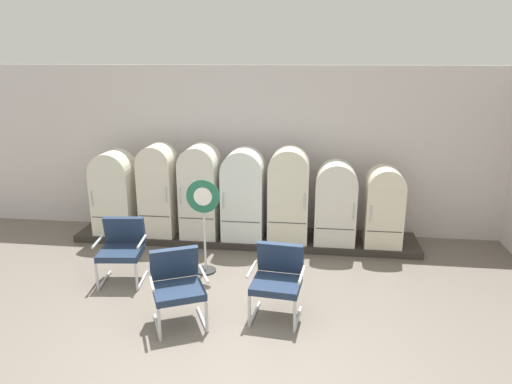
{
  "coord_description": "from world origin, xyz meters",
  "views": [
    {
      "loc": [
        1.22,
        -4.87,
        3.25
      ],
      "look_at": [
        0.24,
        2.75,
        1.01
      ],
      "focal_mm": 32.99,
      "sensor_mm": 36.0,
      "label": 1
    }
  ],
  "objects_px": {
    "refrigerator_0": "(115,190)",
    "armchair_center": "(177,283)",
    "refrigerator_4": "(289,192)",
    "armchair_left": "(122,246)",
    "refrigerator_1": "(158,187)",
    "refrigerator_2": "(200,188)",
    "refrigerator_5": "(335,201)",
    "refrigerator_6": "(384,204)",
    "armchair_right": "(278,277)",
    "refrigerator_3": "(244,192)",
    "sign_stand": "(204,225)"
  },
  "relations": [
    {
      "from": "refrigerator_1",
      "to": "armchair_left",
      "type": "relative_size",
      "value": 1.75
    },
    {
      "from": "refrigerator_6",
      "to": "armchair_right",
      "type": "bearing_deg",
      "value": -124.63
    },
    {
      "from": "refrigerator_1",
      "to": "armchair_right",
      "type": "height_order",
      "value": "refrigerator_1"
    },
    {
      "from": "armchair_left",
      "to": "refrigerator_3",
      "type": "bearing_deg",
      "value": 45.77
    },
    {
      "from": "refrigerator_2",
      "to": "armchair_left",
      "type": "distance_m",
      "value": 1.89
    },
    {
      "from": "refrigerator_1",
      "to": "refrigerator_2",
      "type": "distance_m",
      "value": 0.76
    },
    {
      "from": "armchair_right",
      "to": "refrigerator_2",
      "type": "bearing_deg",
      "value": 123.64
    },
    {
      "from": "refrigerator_6",
      "to": "refrigerator_3",
      "type": "bearing_deg",
      "value": 179.75
    },
    {
      "from": "refrigerator_5",
      "to": "refrigerator_0",
      "type": "bearing_deg",
      "value": 179.87
    },
    {
      "from": "refrigerator_0",
      "to": "refrigerator_6",
      "type": "xyz_separation_m",
      "value": [
        4.76,
        -0.01,
        -0.08
      ]
    },
    {
      "from": "armchair_right",
      "to": "sign_stand",
      "type": "bearing_deg",
      "value": 137.75
    },
    {
      "from": "armchair_right",
      "to": "refrigerator_6",
      "type": "bearing_deg",
      "value": 55.37
    },
    {
      "from": "refrigerator_1",
      "to": "refrigerator_6",
      "type": "height_order",
      "value": "refrigerator_1"
    },
    {
      "from": "refrigerator_4",
      "to": "armchair_left",
      "type": "relative_size",
      "value": 1.75
    },
    {
      "from": "armchair_center",
      "to": "armchair_left",
      "type": "bearing_deg",
      "value": 137.94
    },
    {
      "from": "refrigerator_1",
      "to": "refrigerator_3",
      "type": "xyz_separation_m",
      "value": [
        1.53,
        0.02,
        -0.03
      ]
    },
    {
      "from": "refrigerator_0",
      "to": "refrigerator_4",
      "type": "distance_m",
      "value": 3.15
    },
    {
      "from": "armchair_right",
      "to": "sign_stand",
      "type": "distance_m",
      "value": 1.66
    },
    {
      "from": "refrigerator_0",
      "to": "armchair_center",
      "type": "xyz_separation_m",
      "value": [
        1.93,
        -2.65,
        -0.38
      ]
    },
    {
      "from": "refrigerator_3",
      "to": "refrigerator_4",
      "type": "relative_size",
      "value": 0.97
    },
    {
      "from": "refrigerator_5",
      "to": "refrigerator_6",
      "type": "relative_size",
      "value": 1.05
    },
    {
      "from": "refrigerator_1",
      "to": "refrigerator_2",
      "type": "bearing_deg",
      "value": 3.95
    },
    {
      "from": "refrigerator_3",
      "to": "refrigerator_5",
      "type": "xyz_separation_m",
      "value": [
        1.59,
        -0.01,
        -0.1
      ]
    },
    {
      "from": "refrigerator_0",
      "to": "refrigerator_6",
      "type": "distance_m",
      "value": 4.76
    },
    {
      "from": "refrigerator_5",
      "to": "refrigerator_2",
      "type": "bearing_deg",
      "value": 178.88
    },
    {
      "from": "refrigerator_3",
      "to": "refrigerator_6",
      "type": "distance_m",
      "value": 2.4
    },
    {
      "from": "refrigerator_1",
      "to": "armchair_left",
      "type": "xyz_separation_m",
      "value": [
        -0.04,
        -1.6,
        -0.46
      ]
    },
    {
      "from": "refrigerator_1",
      "to": "refrigerator_4",
      "type": "distance_m",
      "value": 2.32
    },
    {
      "from": "refrigerator_0",
      "to": "sign_stand",
      "type": "relative_size",
      "value": 1.01
    },
    {
      "from": "refrigerator_0",
      "to": "sign_stand",
      "type": "bearing_deg",
      "value": -32.25
    },
    {
      "from": "refrigerator_4",
      "to": "armchair_right",
      "type": "height_order",
      "value": "refrigerator_4"
    },
    {
      "from": "refrigerator_2",
      "to": "refrigerator_4",
      "type": "relative_size",
      "value": 1.01
    },
    {
      "from": "refrigerator_0",
      "to": "refrigerator_6",
      "type": "relative_size",
      "value": 1.11
    },
    {
      "from": "refrigerator_0",
      "to": "refrigerator_3",
      "type": "xyz_separation_m",
      "value": [
        2.36,
        0.0,
        0.05
      ]
    },
    {
      "from": "refrigerator_6",
      "to": "armchair_left",
      "type": "bearing_deg",
      "value": -157.94
    },
    {
      "from": "refrigerator_2",
      "to": "armchair_center",
      "type": "xyz_separation_m",
      "value": [
        0.35,
        -2.69,
        -0.46
      ]
    },
    {
      "from": "armchair_left",
      "to": "refrigerator_4",
      "type": "bearing_deg",
      "value": 34.43
    },
    {
      "from": "refrigerator_3",
      "to": "armchair_left",
      "type": "relative_size",
      "value": 1.7
    },
    {
      "from": "refrigerator_5",
      "to": "refrigerator_6",
      "type": "height_order",
      "value": "refrigerator_5"
    },
    {
      "from": "armchair_left",
      "to": "sign_stand",
      "type": "xyz_separation_m",
      "value": [
        1.16,
        0.39,
        0.24
      ]
    },
    {
      "from": "refrigerator_1",
      "to": "refrigerator_4",
      "type": "height_order",
      "value": "refrigerator_1"
    },
    {
      "from": "refrigerator_3",
      "to": "armchair_left",
      "type": "distance_m",
      "value": 2.3
    },
    {
      "from": "refrigerator_0",
      "to": "refrigerator_4",
      "type": "height_order",
      "value": "refrigerator_4"
    },
    {
      "from": "refrigerator_2",
      "to": "refrigerator_3",
      "type": "distance_m",
      "value": 0.78
    },
    {
      "from": "refrigerator_6",
      "to": "refrigerator_5",
      "type": "bearing_deg",
      "value": -179.76
    },
    {
      "from": "refrigerator_4",
      "to": "sign_stand",
      "type": "relative_size",
      "value": 1.1
    },
    {
      "from": "armchair_right",
      "to": "armchair_center",
      "type": "distance_m",
      "value": 1.27
    },
    {
      "from": "refrigerator_0",
      "to": "armchair_center",
      "type": "height_order",
      "value": "refrigerator_0"
    },
    {
      "from": "refrigerator_0",
      "to": "refrigerator_3",
      "type": "distance_m",
      "value": 2.36
    },
    {
      "from": "refrigerator_2",
      "to": "armchair_center",
      "type": "bearing_deg",
      "value": -82.61
    }
  ]
}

